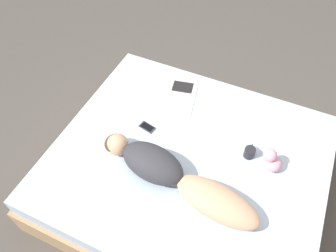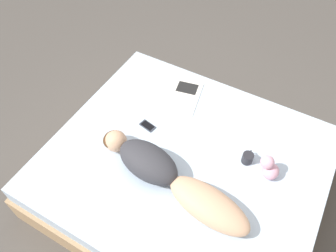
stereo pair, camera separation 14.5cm
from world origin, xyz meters
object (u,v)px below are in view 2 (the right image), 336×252
person (168,176)px  open_magazine (184,96)px  coffee_mug (248,158)px  cell_phone (148,126)px

person → open_magazine: person is taller
coffee_mug → person: bearing=136.6°
person → open_magazine: 0.92m
person → coffee_mug: 0.66m
person → coffee_mug: (0.48, -0.45, -0.05)m
person → cell_phone: bearing=55.7°
coffee_mug → cell_phone: bearing=95.6°
cell_phone → person: bearing=-121.3°
open_magazine → coffee_mug: coffee_mug is taller
person → cell_phone: size_ratio=8.92×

